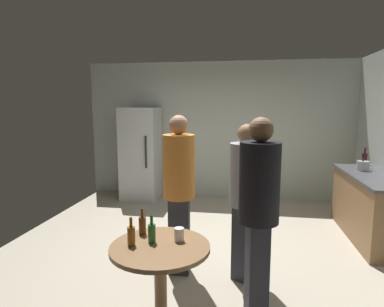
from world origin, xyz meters
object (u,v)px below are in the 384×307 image
plastic_cup_white (179,234)px  wine_bottle_on_counter (364,160)px  kettle (363,166)px  beer_bottle_brown (142,225)px  person_in_gray_shirt (246,191)px  beer_bottle_green (152,232)px  beer_bottle_amber (131,235)px  person_in_orange_shirt (179,183)px  refrigerator (141,154)px  person_in_black_shirt (259,203)px  foreground_table (160,258)px

plastic_cup_white → wine_bottle_on_counter: bearing=49.5°
kettle → plastic_cup_white: 3.36m
beer_bottle_brown → person_in_gray_shirt: bearing=38.8°
beer_bottle_brown → beer_bottle_green: (0.13, -0.15, 0.00)m
beer_bottle_amber → person_in_orange_shirt: bearing=78.9°
beer_bottle_amber → beer_bottle_green: bearing=28.4°
refrigerator → kettle: (3.72, -1.09, 0.07)m
beer_bottle_brown → kettle: bearing=43.1°
beer_bottle_brown → person_in_orange_shirt: person_in_orange_shirt is taller
wine_bottle_on_counter → beer_bottle_amber: wine_bottle_on_counter is taller
beer_bottle_amber → plastic_cup_white: beer_bottle_amber is taller
wine_bottle_on_counter → beer_bottle_green: bearing=-132.3°
wine_bottle_on_counter → plastic_cup_white: size_ratio=2.82×
beer_bottle_brown → person_in_black_shirt: bearing=7.0°
foreground_table → person_in_orange_shirt: person_in_orange_shirt is taller
person_in_gray_shirt → plastic_cup_white: bearing=-4.2°
kettle → foreground_table: kettle is taller
kettle → beer_bottle_brown: kettle is taller
person_in_orange_shirt → person_in_black_shirt: size_ratio=1.00×
beer_bottle_green → plastic_cup_white: size_ratio=2.09×
foreground_table → beer_bottle_amber: size_ratio=3.48×
beer_bottle_brown → plastic_cup_white: 0.35m
kettle → person_in_gray_shirt: bearing=-134.9°
beer_bottle_amber → person_in_gray_shirt: person_in_gray_shirt is taller
refrigerator → foreground_table: 3.95m
refrigerator → beer_bottle_amber: bearing=-73.1°
person_in_orange_shirt → beer_bottle_green: bearing=-5.9°
kettle → person_in_gray_shirt: person_in_gray_shirt is taller
foreground_table → beer_bottle_brown: 0.34m
refrigerator → foreground_table: refrigerator is taller
beer_bottle_amber → beer_bottle_green: (0.15, 0.08, 0.00)m
foreground_table → beer_bottle_green: 0.21m
foreground_table → person_in_black_shirt: bearing=22.4°
plastic_cup_white → person_in_black_shirt: bearing=18.0°
beer_bottle_amber → beer_bottle_green: 0.17m
plastic_cup_white → person_in_orange_shirt: bearing=101.4°
kettle → person_in_black_shirt: (-1.59, -2.29, 0.05)m
person_in_gray_shirt → person_in_black_shirt: size_ratio=0.95×
beer_bottle_amber → person_in_orange_shirt: size_ratio=0.13×
refrigerator → beer_bottle_amber: size_ratio=7.83×
person_in_gray_shirt → person_in_black_shirt: (0.11, -0.59, 0.06)m
beer_bottle_amber → foreground_table: bearing=8.1°
refrigerator → beer_bottle_brown: refrigerator is taller
kettle → wine_bottle_on_counter: 0.24m
beer_bottle_amber → person_in_black_shirt: (1.00, 0.35, 0.21)m
refrigerator → wine_bottle_on_counter: size_ratio=5.81×
beer_bottle_green → person_in_gray_shirt: person_in_gray_shirt is taller
kettle → plastic_cup_white: kettle is taller
refrigerator → beer_bottle_green: (1.28, -3.65, -0.08)m
person_in_gray_shirt → person_in_orange_shirt: 0.71m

